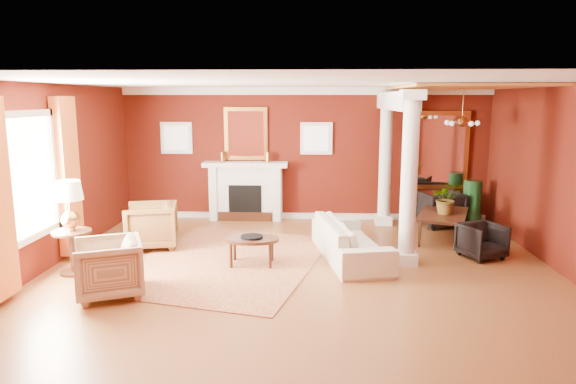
{
  "coord_description": "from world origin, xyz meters",
  "views": [
    {
      "loc": [
        0.16,
        -7.8,
        2.67
      ],
      "look_at": [
        -0.23,
        0.48,
        1.15
      ],
      "focal_mm": 32.0,
      "sensor_mm": 36.0,
      "label": 1
    }
  ],
  "objects_px": {
    "coffee_table": "(252,241)",
    "dining_table": "(445,219)",
    "sofa": "(351,234)",
    "armchair_stripe": "(108,265)",
    "armchair_leopard": "(151,223)",
    "side_table": "(70,212)"
  },
  "relations": [
    {
      "from": "coffee_table",
      "to": "dining_table",
      "type": "xyz_separation_m",
      "value": [
        3.49,
        1.66,
        0.01
      ]
    },
    {
      "from": "sofa",
      "to": "armchair_stripe",
      "type": "relative_size",
      "value": 2.57
    },
    {
      "from": "armchair_leopard",
      "to": "sofa",
      "type": "bearing_deg",
      "value": 69.57
    },
    {
      "from": "armchair_stripe",
      "to": "dining_table",
      "type": "bearing_deg",
      "value": 97.36
    },
    {
      "from": "armchair_stripe",
      "to": "side_table",
      "type": "relative_size",
      "value": 0.6
    },
    {
      "from": "side_table",
      "to": "armchair_stripe",
      "type": "bearing_deg",
      "value": -44.05
    },
    {
      "from": "sofa",
      "to": "dining_table",
      "type": "xyz_separation_m",
      "value": [
        1.87,
        1.27,
        -0.02
      ]
    },
    {
      "from": "sofa",
      "to": "side_table",
      "type": "distance_m",
      "value": 4.45
    },
    {
      "from": "sofa",
      "to": "armchair_stripe",
      "type": "distance_m",
      "value": 3.86
    },
    {
      "from": "sofa",
      "to": "armchair_leopard",
      "type": "relative_size",
      "value": 2.5
    },
    {
      "from": "armchair_stripe",
      "to": "armchair_leopard",
      "type": "bearing_deg",
      "value": 160.46
    },
    {
      "from": "armchair_stripe",
      "to": "coffee_table",
      "type": "relative_size",
      "value": 0.98
    },
    {
      "from": "armchair_leopard",
      "to": "dining_table",
      "type": "height_order",
      "value": "armchair_leopard"
    },
    {
      "from": "coffee_table",
      "to": "armchair_stripe",
      "type": "bearing_deg",
      "value": -141.75
    },
    {
      "from": "side_table",
      "to": "dining_table",
      "type": "xyz_separation_m",
      "value": [
        6.19,
        2.2,
        -0.56
      ]
    },
    {
      "from": "armchair_leopard",
      "to": "side_table",
      "type": "bearing_deg",
      "value": -40.77
    },
    {
      "from": "sofa",
      "to": "side_table",
      "type": "height_order",
      "value": "side_table"
    },
    {
      "from": "armchair_leopard",
      "to": "armchair_stripe",
      "type": "height_order",
      "value": "armchair_leopard"
    },
    {
      "from": "dining_table",
      "to": "armchair_stripe",
      "type": "bearing_deg",
      "value": 139.35
    },
    {
      "from": "coffee_table",
      "to": "dining_table",
      "type": "height_order",
      "value": "dining_table"
    },
    {
      "from": "armchair_stripe",
      "to": "dining_table",
      "type": "height_order",
      "value": "armchair_stripe"
    },
    {
      "from": "armchair_leopard",
      "to": "dining_table",
      "type": "xyz_separation_m",
      "value": [
        5.42,
        0.77,
        -0.03
      ]
    }
  ]
}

